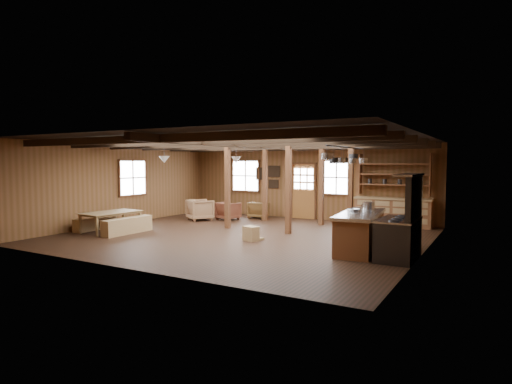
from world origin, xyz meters
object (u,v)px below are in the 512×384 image
(commercial_range, at_px, (401,232))
(dining_table, at_px, (112,222))
(kitchen_island, at_px, (360,231))
(armchair_b, at_px, (228,211))
(armchair_c, at_px, (200,210))
(armchair_a, at_px, (258,210))

(commercial_range, bearing_deg, dining_table, -176.20)
(commercial_range, xyz_separation_m, dining_table, (-8.55, -0.57, -0.31))
(kitchen_island, distance_m, armchair_b, 6.64)
(kitchen_island, distance_m, armchair_c, 7.20)
(dining_table, bearing_deg, kitchen_island, -77.68)
(dining_table, relative_size, armchair_a, 2.55)
(armchair_b, bearing_deg, dining_table, 79.62)
(kitchen_island, distance_m, commercial_range, 1.16)
(armchair_c, bearing_deg, armchair_b, -113.99)
(kitchen_island, xyz_separation_m, armchair_c, (-6.76, 2.48, -0.09))
(commercial_range, height_order, armchair_c, commercial_range)
(dining_table, xyz_separation_m, armchair_a, (2.33, 5.13, 0.00))
(dining_table, xyz_separation_m, armchair_b, (1.61, 4.10, 0.03))
(kitchen_island, bearing_deg, armchair_c, 153.90)
(commercial_range, height_order, armchair_a, commercial_range)
(armchair_a, relative_size, armchair_c, 0.81)
(commercial_range, height_order, dining_table, commercial_range)
(kitchen_island, xyz_separation_m, dining_table, (-7.50, -1.04, -0.17))
(armchair_c, bearing_deg, armchair_a, -102.37)
(armchair_b, distance_m, armchair_c, 1.04)
(commercial_range, xyz_separation_m, armchair_a, (-6.22, 4.56, -0.31))
(armchair_a, height_order, armchair_c, armchair_c)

